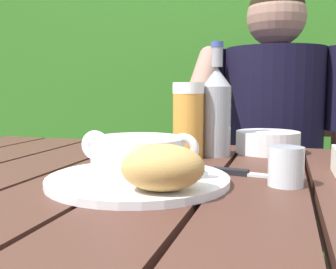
# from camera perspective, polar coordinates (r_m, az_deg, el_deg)

# --- Properties ---
(dining_table) EXTENTS (1.37, 0.89, 0.75)m
(dining_table) POSITION_cam_1_polar(r_m,az_deg,el_deg) (0.71, 0.25, -13.71)
(dining_table) COLOR #492A21
(dining_table) RESTS_ON ground_plane
(hedge_backdrop) EXTENTS (3.90, 0.88, 2.08)m
(hedge_backdrop) POSITION_cam_1_polar(r_m,az_deg,el_deg) (2.42, 11.58, 6.93)
(hedge_backdrop) COLOR #2F6A1F
(hedge_backdrop) RESTS_ON ground_plane
(chair_near_diner) EXTENTS (0.49, 0.41, 0.94)m
(chair_near_diner) POSITION_cam_1_polar(r_m,az_deg,el_deg) (1.58, 14.66, -9.61)
(chair_near_diner) COLOR #402321
(chair_near_diner) RESTS_ON ground_plane
(person_eating) EXTENTS (0.48, 0.47, 1.25)m
(person_eating) POSITION_cam_1_polar(r_m,az_deg,el_deg) (1.33, 14.58, -1.17)
(person_eating) COLOR black
(person_eating) RESTS_ON ground_plane
(serving_plate) EXTENTS (0.30, 0.30, 0.01)m
(serving_plate) POSITION_cam_1_polar(r_m,az_deg,el_deg) (0.66, -4.29, -6.46)
(serving_plate) COLOR white
(serving_plate) RESTS_ON dining_table
(soup_bowl) EXTENTS (0.20, 0.15, 0.07)m
(soup_bowl) POSITION_cam_1_polar(r_m,az_deg,el_deg) (0.65, -4.32, -3.05)
(soup_bowl) COLOR white
(soup_bowl) RESTS_ON serving_plate
(bread_roll) EXTENTS (0.14, 0.12, 0.07)m
(bread_roll) POSITION_cam_1_polar(r_m,az_deg,el_deg) (0.56, -0.72, -4.77)
(bread_roll) COLOR tan
(bread_roll) RESTS_ON serving_plate
(beer_glass) EXTENTS (0.07, 0.07, 0.17)m
(beer_glass) POSITION_cam_1_polar(r_m,az_deg,el_deg) (0.88, 2.91, 2.06)
(beer_glass) COLOR orange
(beer_glass) RESTS_ON dining_table
(beer_bottle) EXTENTS (0.07, 0.07, 0.26)m
(beer_bottle) POSITION_cam_1_polar(r_m,az_deg,el_deg) (0.91, 6.95, 3.56)
(beer_bottle) COLOR gray
(beer_bottle) RESTS_ON dining_table
(water_glass_small) EXTENTS (0.06, 0.06, 0.06)m
(water_glass_small) POSITION_cam_1_polar(r_m,az_deg,el_deg) (0.66, 16.55, -4.41)
(water_glass_small) COLOR silver
(water_glass_small) RESTS_ON dining_table
(table_knife) EXTENTS (0.16, 0.05, 0.01)m
(table_knife) POSITION_cam_1_polar(r_m,az_deg,el_deg) (0.72, 11.19, -5.51)
(table_knife) COLOR silver
(table_knife) RESTS_ON dining_table
(diner_bowl) EXTENTS (0.15, 0.15, 0.05)m
(diner_bowl) POSITION_cam_1_polar(r_m,az_deg,el_deg) (0.99, 14.09, -1.06)
(diner_bowl) COLOR white
(diner_bowl) RESTS_ON dining_table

